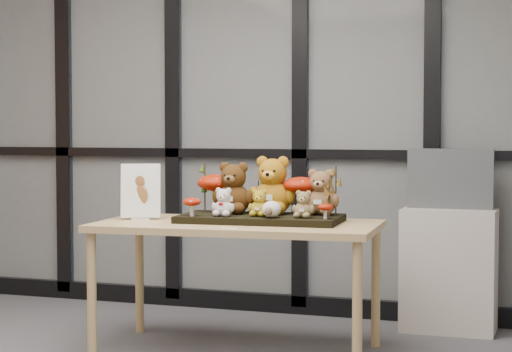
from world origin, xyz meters
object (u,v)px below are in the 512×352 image
at_px(display_table, 237,235).
at_px(mushroom_front_left, 192,206).
at_px(bear_white_bow, 224,201).
at_px(mushroom_back_right, 301,193).
at_px(bear_brown_medium, 234,185).
at_px(bear_tan_back, 321,190).
at_px(monitor, 450,179).
at_px(bear_beige_small, 304,203).
at_px(mushroom_back_left, 216,191).
at_px(cabinet, 449,270).
at_px(bear_pooh_yellow, 273,182).
at_px(diorama_tray, 260,219).
at_px(bear_small_yellow, 260,201).
at_px(sign_holder, 140,193).
at_px(mushroom_front_right, 325,211).
at_px(plush_cream_hedgehog, 272,208).

height_order(display_table, mushroom_front_left, mushroom_front_left).
xyz_separation_m(bear_white_bow, mushroom_back_right, (0.35, 0.26, 0.03)).
bearing_deg(mushroom_front_left, bear_brown_medium, 57.22).
bearing_deg(mushroom_back_right, bear_tan_back, -6.77).
bearing_deg(monitor, display_table, -137.47).
bearing_deg(mushroom_front_left, mushroom_back_right, 31.06).
height_order(bear_beige_small, mushroom_back_left, mushroom_back_left).
height_order(bear_tan_back, cabinet, bear_tan_back).
relative_size(bear_pooh_yellow, mushroom_back_left, 1.50).
bearing_deg(diorama_tray, bear_tan_back, 18.31).
relative_size(display_table, bear_pooh_yellow, 4.46).
xyz_separation_m(bear_brown_medium, mushroom_back_left, (-0.13, 0.05, -0.04)).
bearing_deg(mushroom_front_left, mushroom_back_left, 85.03).
relative_size(bear_tan_back, mushroom_front_left, 2.50).
distance_m(bear_brown_medium, bear_small_yellow, 0.25).
bearing_deg(mushroom_front_left, bear_small_yellow, 16.51).
xyz_separation_m(mushroom_front_left, cabinet, (1.23, 1.02, -0.43)).
xyz_separation_m(mushroom_back_right, sign_holder, (-0.86, -0.22, -0.00)).
bearing_deg(mushroom_back_left, monitor, 31.87).
bearing_deg(mushroom_front_right, bear_brown_medium, 164.43).
xyz_separation_m(diorama_tray, mushroom_back_left, (-0.30, 0.11, 0.14)).
bearing_deg(mushroom_back_right, sign_holder, -165.55).
bearing_deg(display_table, cabinet, 38.15).
xyz_separation_m(bear_small_yellow, cabinet, (0.89, 0.92, -0.46)).
xyz_separation_m(bear_beige_small, mushroom_back_right, (-0.08, 0.21, 0.03)).
relative_size(bear_brown_medium, bear_tan_back, 1.14).
distance_m(bear_pooh_yellow, bear_tan_back, 0.27).
distance_m(bear_tan_back, mushroom_back_right, 0.12).
xyz_separation_m(bear_brown_medium, mushroom_back_right, (0.37, 0.08, -0.04)).
xyz_separation_m(bear_pooh_yellow, mushroom_back_left, (-0.34, 0.01, -0.06)).
height_order(bear_tan_back, mushroom_back_right, bear_tan_back).
height_order(display_table, diorama_tray, diorama_tray).
relative_size(diorama_tray, mushroom_back_left, 3.72).
relative_size(bear_beige_small, monitor, 0.31).
relative_size(bear_small_yellow, bear_beige_small, 1.00).
bearing_deg(bear_beige_small, mushroom_back_left, 157.92).
relative_size(mushroom_back_left, cabinet, 0.32).
bearing_deg(bear_small_yellow, bear_beige_small, -4.69).
distance_m(display_table, bear_pooh_yellow, 0.36).
xyz_separation_m(diorama_tray, monitor, (0.90, 0.87, 0.19)).
relative_size(bear_white_bow, mushroom_back_right, 0.75).
xyz_separation_m(bear_small_yellow, sign_holder, (-0.70, -0.01, 0.03)).
bearing_deg(bear_brown_medium, bear_white_bow, -89.82).
distance_m(diorama_tray, sign_holder, 0.69).
bearing_deg(sign_holder, monitor, 7.92).
distance_m(bear_brown_medium, mushroom_back_left, 0.14).
relative_size(bear_pooh_yellow, mushroom_front_right, 3.92).
bearing_deg(mushroom_back_right, mushroom_front_right, -49.34).
bearing_deg(plush_cream_hedgehog, sign_holder, 172.98).
bearing_deg(mushroom_back_right, cabinet, 44.67).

